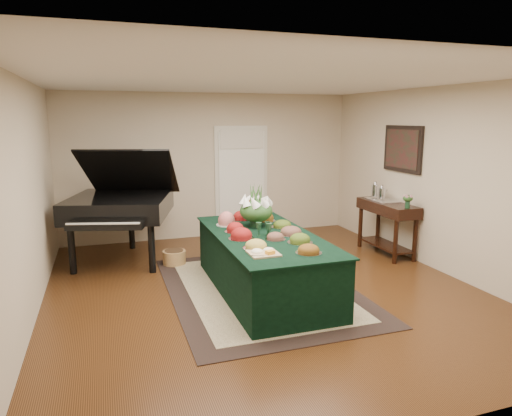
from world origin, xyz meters
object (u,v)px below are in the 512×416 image
object	(u,v)px
grand_piano	(121,205)
floral_centerpiece	(256,207)
mahogany_sideboard	(387,214)
buffet_table	(264,263)

from	to	relation	value
grand_piano	floral_centerpiece	bearing A→B (deg)	-41.34
grand_piano	mahogany_sideboard	size ratio (longest dim) A/B	1.69
grand_piano	mahogany_sideboard	xyz separation A→B (m)	(4.20, -1.01, -0.23)
floral_centerpiece	mahogany_sideboard	size ratio (longest dim) A/B	0.39
buffet_table	mahogany_sideboard	bearing A→B (deg)	20.90
buffet_table	floral_centerpiece	world-z (taller)	floral_centerpiece
grand_piano	mahogany_sideboard	distance (m)	4.32
buffet_table	grand_piano	world-z (taller)	grand_piano
buffet_table	grand_piano	bearing A→B (deg)	130.66
buffet_table	grand_piano	distance (m)	2.65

